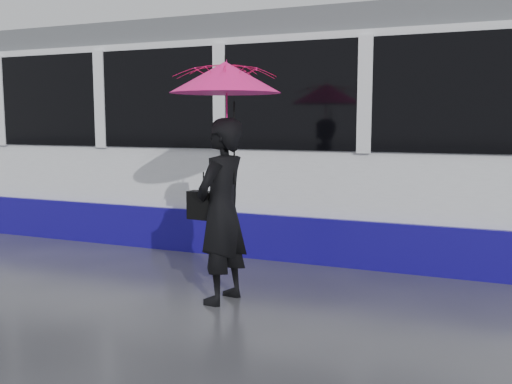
% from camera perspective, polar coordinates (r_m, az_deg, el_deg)
% --- Properties ---
extents(ground, '(90.00, 90.00, 0.00)m').
position_cam_1_polar(ground, '(6.82, -4.49, -8.92)').
color(ground, '#2C2C31').
rests_on(ground, ground).
extents(rails, '(34.00, 1.51, 0.02)m').
position_cam_1_polar(rails, '(9.04, 2.76, -4.83)').
color(rails, '#3F3D38').
rests_on(rails, ground).
extents(tram, '(26.00, 2.56, 3.35)m').
position_cam_1_polar(tram, '(8.39, 15.85, 5.19)').
color(tram, white).
rests_on(tram, ground).
extents(woman, '(0.54, 0.75, 1.91)m').
position_cam_1_polar(woman, '(5.89, -3.44, -1.93)').
color(woman, black).
rests_on(woman, ground).
extents(umbrella, '(1.26, 1.26, 1.29)m').
position_cam_1_polar(umbrella, '(5.80, -3.08, 9.23)').
color(umbrella, '#E1127E').
rests_on(umbrella, ground).
extents(handbag, '(0.36, 0.19, 0.48)m').
position_cam_1_polar(handbag, '(6.00, -5.25, -1.34)').
color(handbag, black).
rests_on(handbag, ground).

